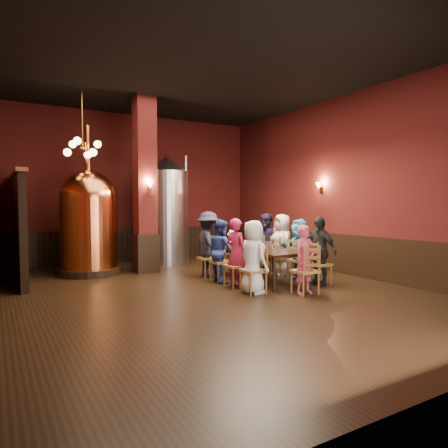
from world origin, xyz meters
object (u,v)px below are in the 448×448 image
person_2 (221,251)px  copper_kettle (89,220)px  person_0 (253,257)px  steel_vessel (166,210)px  person_1 (236,253)px  rose_vase (232,235)px  dining_table (261,251)px

person_2 → copper_kettle: size_ratio=0.38×
person_0 → person_2: bearing=-5.8°
copper_kettle → steel_vessel: copper_kettle is taller
person_1 → steel_vessel: steel_vessel is taller
person_0 → rose_vase: person_0 is taller
person_2 → steel_vessel: 3.27m
person_1 → person_2: person_1 is taller
person_1 → person_2: bearing=-16.4°
steel_vessel → person_0: bearing=-89.8°
dining_table → person_1: bearing=-158.8°
steel_vessel → dining_table: bearing=-75.7°
dining_table → rose_vase: 1.06m
dining_table → person_2: 0.91m
person_1 → rose_vase: (0.71, 1.31, 0.26)m
person_0 → person_2: person_0 is taller
dining_table → steel_vessel: bearing=105.7°
dining_table → copper_kettle: copper_kettle is taller
copper_kettle → dining_table: bearing=-41.9°
dining_table → copper_kettle: (-3.22, 2.89, 0.67)m
dining_table → person_2: person_2 is taller
person_0 → steel_vessel: (-0.02, 4.49, 0.85)m
steel_vessel → copper_kettle: bearing=-165.2°
person_0 → copper_kettle: (-2.35, 3.87, 0.63)m
person_0 → person_1: (0.02, 0.67, 0.01)m
dining_table → person_0: 1.31m
steel_vessel → rose_vase: bearing=-73.5°
rose_vase → steel_vessel: bearing=106.5°
person_0 → copper_kettle: 4.57m
copper_kettle → steel_vessel: size_ratio=1.18×
dining_table → person_1: (-0.86, -0.31, 0.05)m
person_1 → person_2: size_ratio=1.04×
steel_vessel → rose_vase: size_ratio=8.54×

